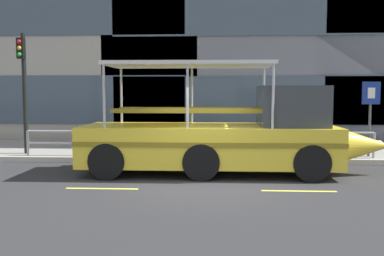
# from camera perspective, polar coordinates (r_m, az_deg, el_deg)

# --- Properties ---
(ground_plane) EXTENTS (120.00, 120.00, 0.00)m
(ground_plane) POSITION_cam_1_polar(r_m,az_deg,el_deg) (11.12, 1.13, -7.47)
(ground_plane) COLOR #2B2B2D
(sidewalk) EXTENTS (32.00, 4.80, 0.18)m
(sidewalk) POSITION_cam_1_polar(r_m,az_deg,el_deg) (16.62, 1.80, -3.04)
(sidewalk) COLOR gray
(sidewalk) RESTS_ON ground_plane
(curb_edge) EXTENTS (32.00, 0.18, 0.18)m
(curb_edge) POSITION_cam_1_polar(r_m,az_deg,el_deg) (14.15, 1.57, -4.43)
(curb_edge) COLOR #B2ADA3
(curb_edge) RESTS_ON ground_plane
(lane_centreline) EXTENTS (25.80, 0.12, 0.01)m
(lane_centreline) POSITION_cam_1_polar(r_m,az_deg,el_deg) (10.41, 0.99, -8.31)
(lane_centreline) COLOR #DBD64C
(lane_centreline) RESTS_ON ground_plane
(curb_guardrail) EXTENTS (11.89, 0.09, 0.88)m
(curb_guardrail) POSITION_cam_1_polar(r_m,az_deg,el_deg) (14.41, 0.68, -1.53)
(curb_guardrail) COLOR #9EA0A8
(curb_guardrail) RESTS_ON sidewalk
(traffic_light_pole) EXTENTS (0.24, 0.46, 4.26)m
(traffic_light_pole) POSITION_cam_1_polar(r_m,az_deg,el_deg) (16.18, -21.71, 5.87)
(traffic_light_pole) COLOR black
(traffic_light_pole) RESTS_ON sidewalk
(parking_sign) EXTENTS (0.60, 0.12, 2.54)m
(parking_sign) POSITION_cam_1_polar(r_m,az_deg,el_deg) (15.56, 22.89, 2.76)
(parking_sign) COLOR #4C4F54
(parking_sign) RESTS_ON sidewalk
(duck_tour_boat) EXTENTS (9.14, 2.50, 3.22)m
(duck_tour_boat) POSITION_cam_1_polar(r_m,az_deg,el_deg) (12.40, 4.79, -1.15)
(duck_tour_boat) COLOR yellow
(duck_tour_boat) RESTS_ON ground_plane
(pedestrian_near_bow) EXTENTS (0.44, 0.21, 1.51)m
(pedestrian_near_bow) POSITION_cam_1_polar(r_m,az_deg,el_deg) (15.50, 16.22, -0.07)
(pedestrian_near_bow) COLOR black
(pedestrian_near_bow) RESTS_ON sidewalk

